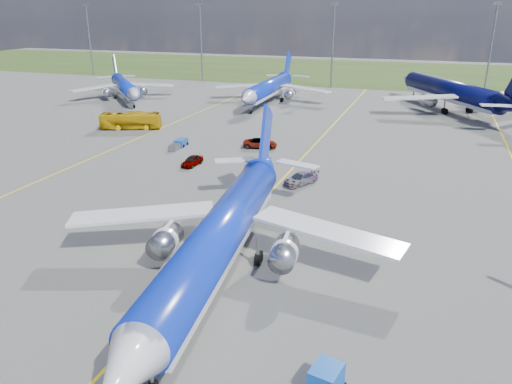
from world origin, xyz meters
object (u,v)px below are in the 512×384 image
(uld_container, at_px, (326,379))
(service_car_c, at_px, (301,179))
(bg_jet_n, at_px, (448,111))
(service_car_b, at_px, (260,143))
(apron_bus, at_px, (131,121))
(service_car_a, at_px, (192,161))
(baggage_tug_c, at_px, (179,144))
(main_airliner, at_px, (221,276))
(bg_jet_nnw, at_px, (269,103))
(bg_jet_nw, at_px, (126,100))

(uld_container, relative_size, service_car_c, 0.39)
(bg_jet_n, relative_size, service_car_b, 8.67)
(apron_bus, bearing_deg, service_car_c, -139.97)
(service_car_a, bearing_deg, baggage_tug_c, 132.44)
(service_car_a, bearing_deg, main_airliner, -55.09)
(uld_container, distance_m, service_car_a, 46.80)
(uld_container, height_order, service_car_c, uld_container)
(bg_jet_nnw, relative_size, apron_bus, 3.55)
(bg_jet_nnw, bearing_deg, bg_jet_nw, -169.37)
(service_car_b, relative_size, baggage_tug_c, 1.05)
(bg_jet_nnw, distance_m, service_car_c, 58.08)
(service_car_a, bearing_deg, service_car_b, 68.15)
(bg_jet_nw, height_order, baggage_tug_c, bg_jet_nw)
(bg_jet_nnw, height_order, service_car_b, bg_jet_nnw)
(main_airliner, bearing_deg, service_car_a, 114.01)
(bg_jet_nnw, height_order, bg_jet_n, bg_jet_n)
(service_car_a, bearing_deg, bg_jet_nw, 136.47)
(bg_jet_nw, height_order, apron_bus, bg_jet_nw)
(main_airliner, height_order, apron_bus, main_airliner)
(bg_jet_n, bearing_deg, baggage_tug_c, 17.54)
(bg_jet_n, xyz_separation_m, service_car_a, (-35.21, -55.59, 0.72))
(uld_container, bearing_deg, main_airliner, 148.42)
(main_airliner, xyz_separation_m, service_car_c, (0.44, 25.00, 0.75))
(apron_bus, bearing_deg, bg_jet_nw, 12.31)
(apron_bus, height_order, service_car_c, apron_bus)
(baggage_tug_c, bearing_deg, bg_jet_nnw, 83.62)
(main_airliner, height_order, service_car_c, main_airliner)
(bg_jet_n, bearing_deg, main_airliner, 46.04)
(bg_jet_nw, relative_size, baggage_tug_c, 6.85)
(bg_jet_nnw, distance_m, uld_container, 94.90)
(bg_jet_nnw, distance_m, service_car_b, 40.43)
(bg_jet_nnw, bearing_deg, uld_container, -71.30)
(apron_bus, height_order, service_car_b, apron_bus)
(baggage_tug_c, bearing_deg, bg_jet_n, 44.14)
(apron_bus, relative_size, service_car_b, 2.07)
(bg_jet_nnw, bearing_deg, service_car_a, -85.68)
(service_car_a, xyz_separation_m, service_car_b, (6.09, 12.39, 0.04))
(uld_container, distance_m, service_car_c, 36.91)
(bg_jet_nw, bearing_deg, baggage_tug_c, -88.88)
(bg_jet_n, relative_size, apron_bus, 4.19)
(bg_jet_n, relative_size, service_car_c, 9.13)
(main_airliner, distance_m, service_car_c, 25.01)
(service_car_c, bearing_deg, uld_container, -44.98)
(bg_jet_nnw, xyz_separation_m, service_car_a, (5.07, -51.24, 0.72))
(bg_jet_nnw, relative_size, uld_container, 19.71)
(uld_container, bearing_deg, bg_jet_n, 96.52)
(service_car_b, bearing_deg, baggage_tug_c, 97.59)
(uld_container, height_order, service_car_b, uld_container)
(service_car_b, distance_m, service_car_c, 18.38)
(bg_jet_n, xyz_separation_m, main_airliner, (-18.90, -83.16, 0.00))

